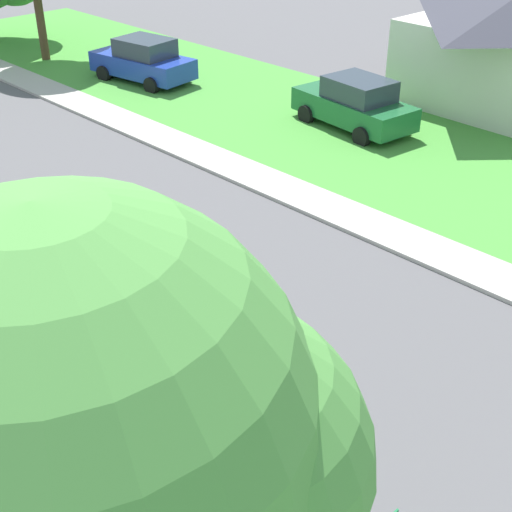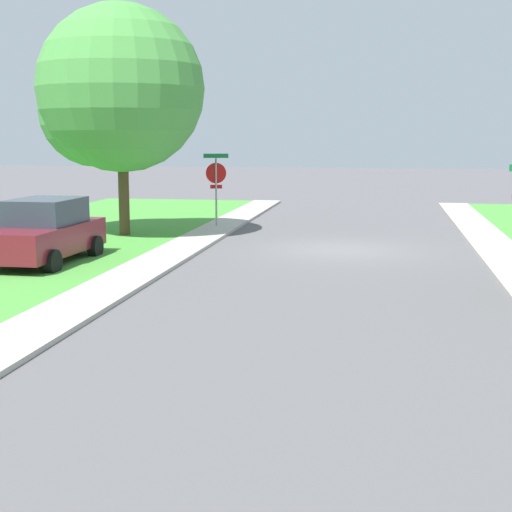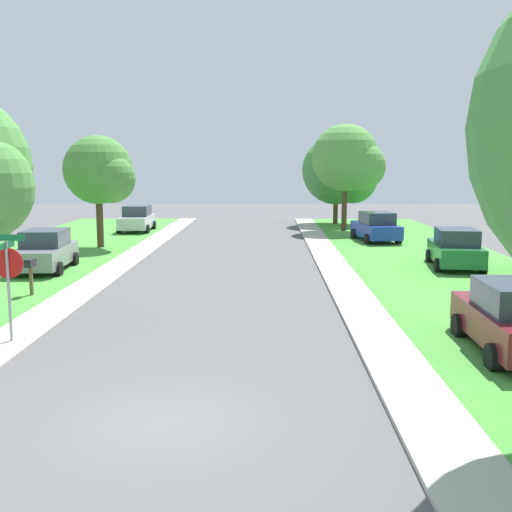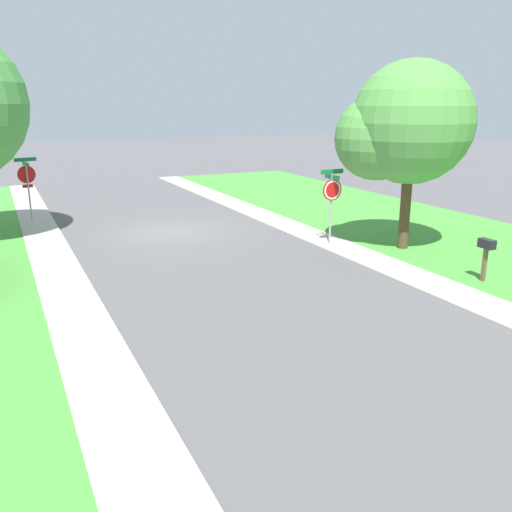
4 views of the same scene
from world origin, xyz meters
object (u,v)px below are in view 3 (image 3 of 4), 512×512
at_px(stop_sign_far_corner, 8,270).
at_px(tree_sidewalk_mid, 101,172).
at_px(car_blue_near_corner, 376,227).
at_px(car_grey_driveway_right, 45,251).
at_px(car_green_kerbside_mid, 456,249).
at_px(car_silver_far_down_street, 137,219).
at_px(tree_across_right, 340,173).
at_px(tree_corner_large, 349,160).
at_px(mailbox, 30,268).

relative_size(stop_sign_far_corner, tree_sidewalk_mid, 0.46).
distance_m(car_blue_near_corner, car_grey_driveway_right, 18.64).
bearing_deg(car_grey_driveway_right, tree_sidewalk_mid, 85.43).
bearing_deg(stop_sign_far_corner, car_grey_driveway_right, 105.55).
xyz_separation_m(car_green_kerbside_mid, tree_sidewalk_mid, (-16.80, 6.09, 3.18)).
height_order(car_silver_far_down_street, car_grey_driveway_right, same).
distance_m(stop_sign_far_corner, car_blue_near_corner, 24.32).
bearing_deg(car_green_kerbside_mid, car_blue_near_corner, 101.11).
relative_size(stop_sign_far_corner, tree_across_right, 0.42).
bearing_deg(tree_corner_large, mailbox, -122.72).
distance_m(car_blue_near_corner, tree_corner_large, 6.77).
xyz_separation_m(car_green_kerbside_mid, tree_corner_large, (-2.72, 14.72, 3.86)).
bearing_deg(car_silver_far_down_street, stop_sign_far_corner, -84.89).
height_order(car_silver_far_down_street, tree_corner_large, tree_corner_large).
relative_size(stop_sign_far_corner, tree_corner_large, 0.39).
distance_m(car_green_kerbside_mid, mailbox, 17.15).
distance_m(stop_sign_far_corner, car_grey_driveway_right, 10.94).
bearing_deg(car_green_kerbside_mid, car_silver_far_down_street, 139.41).
bearing_deg(mailbox, tree_across_right, 62.44).
height_order(stop_sign_far_corner, car_blue_near_corner, stop_sign_far_corner).
bearing_deg(tree_across_right, car_green_kerbside_mid, -81.98).
distance_m(tree_across_right, mailbox, 28.90).
distance_m(car_grey_driveway_right, mailbox, 5.18).
xyz_separation_m(tree_across_right, tree_sidewalk_mid, (-14.06, -13.37, 0.18)).
relative_size(tree_corner_large, tree_across_right, 1.08).
distance_m(car_green_kerbside_mid, tree_sidewalk_mid, 18.15).
distance_m(car_silver_far_down_street, tree_across_right, 15.22).
bearing_deg(car_blue_near_corner, tree_sidewalk_mid, -168.17).
distance_m(stop_sign_far_corner, tree_sidewalk_mid, 17.90).
height_order(car_green_kerbside_mid, car_grey_driveway_right, same).
bearing_deg(mailbox, car_silver_far_down_street, 92.01).
xyz_separation_m(car_blue_near_corner, car_silver_far_down_street, (-14.95, 5.14, 0.00)).
xyz_separation_m(car_blue_near_corner, mailbox, (-14.24, -15.27, 0.14)).
height_order(car_grey_driveway_right, mailbox, car_grey_driveway_right).
xyz_separation_m(car_silver_far_down_street, tree_corner_large, (14.05, 0.35, 3.86)).
xyz_separation_m(car_blue_near_corner, car_green_kerbside_mid, (1.81, -9.23, 0.00)).
height_order(car_silver_far_down_street, car_green_kerbside_mid, same).
relative_size(stop_sign_far_corner, mailbox, 2.11).
xyz_separation_m(stop_sign_far_corner, car_green_kerbside_mid, (14.45, 11.53, -1.01)).
height_order(car_green_kerbside_mid, tree_corner_large, tree_corner_large).
distance_m(car_green_kerbside_mid, tree_across_right, 19.88).
bearing_deg(car_blue_near_corner, tree_across_right, 95.20).
bearing_deg(mailbox, stop_sign_far_corner, -73.77).
relative_size(car_blue_near_corner, tree_sidewalk_mid, 0.75).
distance_m(stop_sign_far_corner, tree_corner_large, 28.89).
relative_size(car_green_kerbside_mid, tree_across_right, 0.68).
bearing_deg(tree_sidewalk_mid, car_grey_driveway_right, -94.57).
height_order(car_green_kerbside_mid, tree_across_right, tree_across_right).
bearing_deg(car_silver_far_down_street, car_blue_near_corner, -18.96).
bearing_deg(tree_across_right, car_silver_far_down_street, -160.03).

